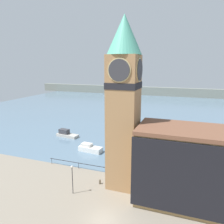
{
  "coord_description": "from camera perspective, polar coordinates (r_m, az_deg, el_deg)",
  "views": [
    {
      "loc": [
        8.67,
        -21.06,
        18.37
      ],
      "look_at": [
        -1.25,
        6.41,
        11.98
      ],
      "focal_mm": 35.0,
      "sensor_mm": 36.0,
      "label": 1
    }
  ],
  "objects": [
    {
      "name": "ground_plane",
      "position": [
        29.26,
        -2.19,
        -26.57
      ],
      "size": [
        160.0,
        160.0,
        0.0
      ],
      "primitive_type": "plane",
      "color": "gray"
    },
    {
      "name": "boat_near",
      "position": [
        47.88,
        -5.78,
        -9.43
      ],
      "size": [
        5.27,
        2.48,
        1.7
      ],
      "rotation": [
        0.0,
        0.0,
        -0.1
      ],
      "color": "silver",
      "rests_on": "water"
    },
    {
      "name": "lamp_post",
      "position": [
        32.85,
        -10.34,
        -15.75
      ],
      "size": [
        0.32,
        0.32,
        4.37
      ],
      "color": "black",
      "rests_on": "ground_plane"
    },
    {
      "name": "pier_building",
      "position": [
        31.2,
        17.23,
        -13.16
      ],
      "size": [
        11.33,
        7.69,
        10.42
      ],
      "color": "#A88451",
      "rests_on": "ground_plane"
    },
    {
      "name": "far_shoreline",
      "position": [
        133.56,
        16.06,
        5.03
      ],
      "size": [
        180.0,
        3.0,
        5.0
      ],
      "color": "gray",
      "rests_on": "water"
    },
    {
      "name": "water",
      "position": [
        94.53,
        14.21,
        0.74
      ],
      "size": [
        160.0,
        120.0,
        0.0
      ],
      "color": "slate",
      "rests_on": "ground_plane"
    },
    {
      "name": "clock_tower",
      "position": [
        31.33,
        3.06,
        2.88
      ],
      "size": [
        4.84,
        4.84,
        24.96
      ],
      "color": "#9E754C",
      "rests_on": "ground_plane"
    },
    {
      "name": "boat_far",
      "position": [
        58.2,
        -11.83,
        -5.64
      ],
      "size": [
        6.06,
        2.77,
        1.87
      ],
      "rotation": [
        0.0,
        0.0,
        -0.12
      ],
      "color": "#B7B2A8",
      "rests_on": "water"
    },
    {
      "name": "pier_railing",
      "position": [
        40.7,
        -8.78,
        -13.14
      ],
      "size": [
        11.98,
        0.08,
        1.09
      ],
      "color": "#232328",
      "rests_on": "ground_plane"
    },
    {
      "name": "mooring_bollard_near",
      "position": [
        35.94,
        -3.19,
        -17.66
      ],
      "size": [
        0.31,
        0.31,
        0.76
      ],
      "color": "brown",
      "rests_on": "ground_plane"
    }
  ]
}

